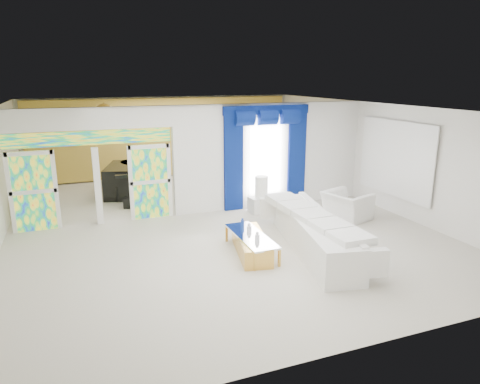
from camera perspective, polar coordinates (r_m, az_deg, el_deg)
name	(u,v)px	position (r m, az deg, el deg)	size (l,w,h in m)	color
floor	(213,222)	(11.54, -3.54, -3.98)	(12.00, 12.00, 0.00)	#B7AF9E
dividing_wall	(272,155)	(12.84, 4.20, 4.86)	(5.70, 0.18, 3.00)	white
dividing_header	(88,119)	(11.48, -19.21, 9.06)	(4.30, 0.18, 0.55)	white
stained_panel_left	(33,192)	(11.79, -25.41, 0.04)	(0.95, 0.04, 2.00)	#994C3F
stained_panel_right	(150,182)	(11.89, -11.65, 1.31)	(0.95, 0.04, 2.00)	#994C3F
stained_transom	(90,138)	(11.53, -19.01, 6.72)	(4.00, 0.05, 0.35)	#994C3F
window_pane	(265,158)	(12.65, 3.36, 4.49)	(1.00, 0.02, 2.30)	white
blue_drape_left	(233,162)	(12.26, -0.86, 3.94)	(0.55, 0.10, 2.80)	#030A45
blue_drape_right	(297,157)	(13.07, 7.42, 4.51)	(0.55, 0.10, 2.80)	#030A45
blue_pelmet	(267,110)	(12.45, 3.51, 10.68)	(2.60, 0.12, 0.25)	#030A45
wall_mirror	(395,159)	(12.68, 19.68, 4.13)	(0.04, 2.70, 1.90)	white
gold_curtains	(165,137)	(16.80, -9.78, 7.06)	(9.70, 0.12, 2.90)	gold
white_sofa	(313,234)	(9.78, 9.51, -5.40)	(0.84, 3.91, 0.75)	white
coffee_table	(251,245)	(9.52, 1.46, -6.89)	(0.60, 1.79, 0.40)	gold
console_table	(271,203)	(12.52, 4.04, -1.42)	(1.32, 0.42, 0.44)	silver
table_lamp	(261,186)	(12.27, 2.82, 0.73)	(0.36, 0.36, 0.58)	white
armchair	(347,206)	(12.06, 13.81, -1.74)	(1.13, 0.98, 0.73)	white
grand_piano	(131,180)	(14.59, -14.04, 1.58)	(1.45, 1.90, 0.96)	black
piano_bench	(139,202)	(13.13, -13.04, -1.33)	(0.88, 0.34, 0.29)	black
tv_console	(30,204)	(13.10, -25.76, -1.44)	(0.52, 0.47, 0.76)	tan
chandelier	(104,113)	(13.90, -17.32, 9.79)	(0.60, 0.60, 0.60)	gold
decanters	(250,230)	(9.57, 1.32, -5.06)	(0.16, 1.01, 0.16)	navy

